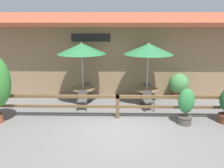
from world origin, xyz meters
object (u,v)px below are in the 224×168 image
at_px(chair_near_streetside, 82,99).
at_px(dining_table_middle, 147,92).
at_px(patio_umbrella_middle, 149,49).
at_px(chair_middle_wallside, 146,90).
at_px(chair_middle_streetside, 148,100).
at_px(potted_plant_entrance_palm, 186,105).
at_px(dining_table_near, 83,91).
at_px(chair_near_wallside, 87,89).
at_px(potted_plant_tall_tropical, 179,84).
at_px(patio_umbrella_near, 82,49).

bearing_deg(chair_near_streetside, dining_table_middle, 13.03).
bearing_deg(patio_umbrella_middle, dining_table_middle, 180.00).
relative_size(chair_near_streetside, chair_middle_wallside, 1.00).
height_order(patio_umbrella_middle, chair_middle_streetside, patio_umbrella_middle).
height_order(dining_table_middle, potted_plant_entrance_palm, potted_plant_entrance_palm).
relative_size(patio_umbrella_middle, dining_table_middle, 2.64).
xyz_separation_m(chair_near_streetside, potted_plant_entrance_palm, (4.06, -1.43, 0.28)).
bearing_deg(potted_plant_entrance_palm, dining_table_near, 151.57).
bearing_deg(dining_table_middle, chair_middle_wallside, 84.57).
bearing_deg(chair_middle_streetside, chair_near_wallside, 139.26).
xyz_separation_m(dining_table_near, chair_middle_wallside, (3.06, 0.67, -0.12)).
xyz_separation_m(chair_near_streetside, chair_near_wallside, (-0.01, 1.62, 0.00)).
distance_m(patio_umbrella_middle, potted_plant_entrance_palm, 3.06).
xyz_separation_m(dining_table_near, potted_plant_entrance_palm, (4.14, -2.24, 0.16)).
distance_m(potted_plant_entrance_palm, potted_plant_tall_tropical, 3.08).
xyz_separation_m(chair_middle_streetside, potted_plant_entrance_palm, (1.19, -1.40, 0.28)).
distance_m(patio_umbrella_near, chair_near_wallside, 2.27).
bearing_deg(chair_near_wallside, potted_plant_tall_tropical, 176.88).
height_order(chair_near_streetside, patio_umbrella_middle, patio_umbrella_middle).
bearing_deg(patio_umbrella_near, potted_plant_entrance_palm, -28.43).
relative_size(dining_table_middle, chair_middle_streetside, 1.28).
relative_size(dining_table_near, patio_umbrella_middle, 0.38).
xyz_separation_m(potted_plant_entrance_palm, potted_plant_tall_tropical, (0.57, 3.02, -0.02)).
bearing_deg(chair_middle_wallside, potted_plant_entrance_palm, 100.54).
distance_m(chair_near_wallside, dining_table_middle, 3.06).
height_order(chair_near_streetside, potted_plant_tall_tropical, potted_plant_tall_tropical).
relative_size(chair_near_wallside, chair_middle_streetside, 1.00).
bearing_deg(chair_middle_wallside, patio_umbrella_near, 2.47).
relative_size(patio_umbrella_near, potted_plant_tall_tropical, 2.23).
bearing_deg(potted_plant_tall_tropical, chair_middle_wallside, -175.93).
height_order(patio_umbrella_near, potted_plant_entrance_palm, patio_umbrella_near).
height_order(dining_table_near, chair_middle_wallside, chair_middle_wallside).
relative_size(chair_middle_wallside, potted_plant_entrance_palm, 0.61).
bearing_deg(patio_umbrella_middle, chair_middle_wallside, 84.57).
height_order(chair_near_wallside, patio_umbrella_middle, patio_umbrella_middle).
xyz_separation_m(dining_table_near, chair_near_streetside, (0.08, -0.81, -0.12)).
distance_m(dining_table_middle, chair_middle_wallside, 0.76).
bearing_deg(chair_middle_streetside, dining_table_middle, 76.11).
xyz_separation_m(chair_near_streetside, potted_plant_tall_tropical, (4.64, 1.59, 0.26)).
distance_m(patio_umbrella_near, dining_table_near, 2.00).
xyz_separation_m(chair_near_streetside, chair_middle_streetside, (2.88, -0.03, 0.00)).
bearing_deg(chair_near_wallside, patio_umbrella_middle, 160.20).
distance_m(patio_umbrella_near, dining_table_middle, 3.60).
relative_size(chair_near_wallside, potted_plant_entrance_palm, 0.61).
bearing_deg(patio_umbrella_middle, chair_near_wallside, 163.00).
relative_size(chair_middle_streetside, chair_middle_wallside, 1.00).
distance_m(patio_umbrella_near, chair_middle_streetside, 3.73).
relative_size(dining_table_near, dining_table_middle, 1.00).
distance_m(chair_near_wallside, potted_plant_entrance_palm, 5.10).
distance_m(chair_near_wallside, chair_middle_streetside, 3.32).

